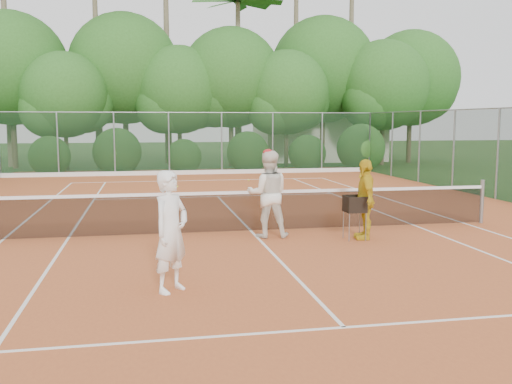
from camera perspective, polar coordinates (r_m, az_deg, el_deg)
The scene contains 14 objects.
ground at distance 13.39m, azimuth -0.48°, elevation -4.05°, with size 120.00×120.00×0.00m, color #224117.
clay_court at distance 13.39m, azimuth -0.48°, elevation -4.00°, with size 18.00×36.00×0.02m, color #B7582A.
club_building at distance 38.65m, azimuth 6.24°, elevation 5.41°, with size 8.00×5.00×3.00m, color beige.
tennis_net at distance 13.30m, azimuth -0.48°, elevation -1.79°, with size 11.97×0.10×1.10m.
player_white at distance 8.65m, azimuth -8.49°, elevation -3.94°, with size 0.67×0.44×1.84m, color white.
player_center_grp at distance 12.62m, azimuth 1.21°, elevation -0.18°, with size 1.03×0.86×1.96m.
player_yellow at distance 12.64m, azimuth 10.84°, elevation -0.72°, with size 1.03×0.43×1.75m, color gold.
ball_hopper at distance 12.55m, azimuth 9.86°, elevation -1.27°, with size 0.42×0.42×0.96m.
stray_ball_a at distance 22.55m, azimuth -7.86°, elevation 0.56°, with size 0.07×0.07×0.07m, color #CFE334.
stray_ball_b at distance 23.35m, azimuth 0.41°, elevation 0.85°, with size 0.07×0.07×0.07m, color #A8C72E.
stray_ball_c at distance 24.73m, azimuth -0.74°, elevation 1.19°, with size 0.07×0.07×0.07m, color #BFD531.
court_markings at distance 13.38m, azimuth -0.48°, elevation -3.95°, with size 11.03×23.83×0.01m.
fence_back at distance 28.04m, azimuth -6.06°, elevation 4.85°, with size 18.07×0.07×3.00m.
tropical_treeline at distance 33.46m, azimuth -4.43°, elevation 11.38°, with size 32.10×8.49×15.03m.
Camera 1 is at (-2.38, -12.92, 2.58)m, focal length 40.00 mm.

